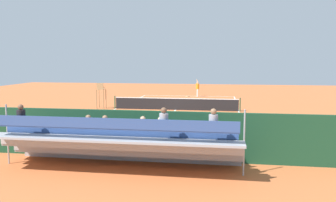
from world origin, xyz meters
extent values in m
plane|color=#BC6033|center=(0.00, 0.00, 0.00)|extent=(60.00, 60.00, 0.00)
cube|color=white|center=(0.00, -11.00, 0.00)|extent=(10.00, 0.10, 0.01)
cube|color=white|center=(0.00, 11.00, 0.00)|extent=(10.00, 0.10, 0.01)
cube|color=white|center=(-5.00, 0.00, 0.00)|extent=(0.10, 22.00, 0.01)
cube|color=white|center=(5.00, 0.00, 0.00)|extent=(0.10, 22.00, 0.01)
cube|color=white|center=(0.00, -6.05, 0.00)|extent=(7.50, 0.10, 0.01)
cube|color=white|center=(0.00, 6.05, 0.00)|extent=(7.50, 0.10, 0.01)
cube|color=white|center=(0.00, 0.00, 0.00)|extent=(0.10, 12.10, 0.01)
cube|color=white|center=(0.00, -11.00, 0.00)|extent=(0.10, 0.30, 0.01)
cube|color=black|center=(0.00, 0.00, 0.46)|extent=(10.00, 0.02, 0.91)
cube|color=white|center=(0.00, 0.00, 0.94)|extent=(10.00, 0.04, 0.06)
cylinder|color=#2D5133|center=(-5.10, 0.00, 0.54)|extent=(0.10, 0.10, 1.07)
cylinder|color=#2D5133|center=(5.10, 0.00, 0.54)|extent=(0.10, 0.10, 1.07)
cube|color=#194228|center=(0.00, 14.00, 1.00)|extent=(18.00, 0.16, 2.00)
cube|color=#9EA0A5|center=(0.00, 14.35, 0.23)|extent=(9.00, 0.10, 0.45)
cube|color=#9EA0A5|center=(0.00, 14.70, 0.41)|extent=(9.00, 0.80, 0.08)
cube|color=#9EA0A5|center=(0.00, 14.32, 0.23)|extent=(9.00, 0.04, 0.45)
cube|color=#335193|center=(0.00, 14.80, 0.83)|extent=(8.60, 0.36, 0.04)
cube|color=#335193|center=(0.00, 14.98, 1.03)|extent=(8.60, 0.03, 0.36)
cube|color=#9EA0A5|center=(0.00, 15.50, 0.86)|extent=(9.00, 0.80, 0.08)
cube|color=#9EA0A5|center=(0.00, 15.12, 0.68)|extent=(9.00, 0.04, 0.45)
cube|color=#335193|center=(0.00, 15.60, 1.28)|extent=(8.60, 0.36, 0.04)
cube|color=#335193|center=(0.00, 15.78, 1.48)|extent=(8.60, 0.03, 0.36)
cube|color=#9EA0A5|center=(0.00, 16.30, 1.31)|extent=(9.00, 0.80, 0.08)
cube|color=#9EA0A5|center=(0.00, 15.92, 1.12)|extent=(9.00, 0.04, 0.45)
cube|color=#335193|center=(0.00, 16.40, 1.73)|extent=(8.60, 0.36, 0.04)
cube|color=#335193|center=(0.00, 16.58, 1.93)|extent=(8.60, 0.03, 0.36)
cylinder|color=#9EA0A5|center=(-4.50, 15.50, 1.18)|extent=(0.06, 0.06, 2.35)
cylinder|color=#9EA0A5|center=(4.50, 15.50, 1.18)|extent=(0.06, 0.06, 2.35)
cube|color=#2D2D33|center=(-0.90, 15.43, 1.32)|extent=(0.32, 0.40, 0.12)
cylinder|color=pink|center=(-0.90, 15.55, 1.60)|extent=(0.30, 0.30, 0.45)
sphere|color=tan|center=(-0.90, 15.55, 1.93)|extent=(0.20, 0.20, 0.20)
cube|color=#2D2D33|center=(1.16, 15.43, 1.32)|extent=(0.32, 0.40, 0.12)
cylinder|color=orange|center=(1.16, 15.55, 1.60)|extent=(0.30, 0.30, 0.45)
sphere|color=#8C6647|center=(1.16, 15.55, 1.93)|extent=(0.20, 0.20, 0.20)
cube|color=#2D2D33|center=(-3.45, 16.23, 1.77)|extent=(0.32, 0.40, 0.12)
cylinder|color=#9399A3|center=(-3.45, 16.35, 2.06)|extent=(0.30, 0.30, 0.45)
sphere|color=#8C6647|center=(-3.45, 16.35, 2.38)|extent=(0.20, 0.20, 0.20)
cube|color=#2D2D33|center=(0.52, 15.43, 1.32)|extent=(0.32, 0.40, 0.12)
cylinder|color=#9399A3|center=(0.52, 15.55, 1.60)|extent=(0.30, 0.30, 0.45)
sphere|color=#8C6647|center=(0.52, 15.55, 1.93)|extent=(0.20, 0.20, 0.20)
cube|color=#2D2D33|center=(-3.71, 14.63, 0.87)|extent=(0.32, 0.40, 0.12)
cylinder|color=white|center=(-3.71, 14.75, 1.16)|extent=(0.30, 0.30, 0.45)
sphere|color=tan|center=(-3.71, 14.75, 1.48)|extent=(0.20, 0.20, 0.20)
cube|color=#2D2D33|center=(-1.81, 16.23, 1.77)|extent=(0.32, 0.40, 0.12)
cylinder|color=#9399A3|center=(-1.81, 16.35, 2.06)|extent=(0.30, 0.30, 0.45)
sphere|color=brown|center=(-1.81, 16.35, 2.38)|extent=(0.20, 0.20, 0.20)
cube|color=#2D2D33|center=(3.36, 16.23, 1.77)|extent=(0.32, 0.40, 0.12)
cylinder|color=black|center=(3.36, 16.35, 2.06)|extent=(0.30, 0.30, 0.45)
sphere|color=brown|center=(3.36, 16.35, 2.38)|extent=(0.20, 0.20, 0.20)
cube|color=#2D2D33|center=(1.78, 14.63, 0.87)|extent=(0.32, 0.40, 0.12)
cylinder|color=purple|center=(1.78, 14.75, 1.16)|extent=(0.30, 0.30, 0.45)
sphere|color=beige|center=(1.78, 14.75, 1.48)|extent=(0.20, 0.20, 0.20)
cube|color=#2D2D33|center=(0.11, 14.63, 0.87)|extent=(0.32, 0.40, 0.12)
cylinder|color=red|center=(0.11, 14.75, 1.16)|extent=(0.30, 0.30, 0.45)
sphere|color=#8C6647|center=(0.11, 14.75, 1.48)|extent=(0.20, 0.20, 0.20)
cube|color=#2D2D33|center=(-1.56, 15.43, 1.32)|extent=(0.32, 0.40, 0.12)
cylinder|color=green|center=(-1.56, 15.55, 1.60)|extent=(0.30, 0.30, 0.45)
sphere|color=beige|center=(-1.56, 15.55, 1.93)|extent=(0.20, 0.20, 0.20)
cylinder|color=#A88456|center=(5.90, -0.08, 0.80)|extent=(0.07, 0.07, 1.60)
cylinder|color=#A88456|center=(6.50, -0.08, 0.80)|extent=(0.07, 0.07, 1.60)
cylinder|color=#A88456|center=(5.90, 0.52, 0.80)|extent=(0.07, 0.07, 1.60)
cylinder|color=#A88456|center=(6.50, 0.52, 0.80)|extent=(0.07, 0.07, 1.60)
cube|color=#A88456|center=(6.20, 0.22, 1.63)|extent=(0.56, 0.56, 0.06)
cube|color=#A88456|center=(6.20, 0.46, 1.90)|extent=(0.56, 0.06, 0.48)
cube|color=#A88456|center=(5.94, 0.22, 1.78)|extent=(0.04, 0.48, 0.04)
cube|color=#A88456|center=(6.46, 0.22, 1.78)|extent=(0.04, 0.48, 0.04)
cube|color=#33383D|center=(-2.70, 13.20, 0.45)|extent=(1.80, 0.40, 0.05)
cylinder|color=#33383D|center=(-3.45, 13.20, 0.23)|extent=(0.06, 0.06, 0.45)
cylinder|color=#33383D|center=(-1.95, 13.20, 0.23)|extent=(0.06, 0.06, 0.45)
cube|color=#33383D|center=(-2.70, 13.38, 0.75)|extent=(1.80, 0.04, 0.36)
cube|color=#B22D2D|center=(-1.01, 13.40, 0.18)|extent=(0.90, 0.36, 0.36)
cylinder|color=white|center=(-1.00, -10.51, 0.42)|extent=(0.14, 0.14, 0.85)
cylinder|color=white|center=(-1.01, -10.29, 0.42)|extent=(0.14, 0.14, 0.85)
cylinder|color=orange|center=(-1.00, -10.40, 1.15)|extent=(0.37, 0.37, 0.60)
sphere|color=beige|center=(-1.00, -10.40, 1.56)|extent=(0.22, 0.22, 0.22)
cylinder|color=beige|center=(-1.01, -10.18, 1.65)|extent=(0.25, 0.10, 0.55)
cylinder|color=beige|center=(-1.00, -10.62, 1.18)|extent=(0.09, 0.09, 0.50)
cylinder|color=black|center=(-0.08, -10.22, 0.01)|extent=(0.28, 0.09, 0.03)
torus|color=#D8CC4C|center=(0.18, -10.28, 0.01)|extent=(0.36, 0.36, 0.02)
cylinder|color=white|center=(0.18, -10.28, 0.01)|extent=(0.25, 0.25, 0.00)
sphere|color=#CCDB33|center=(-2.59, -7.19, 0.03)|extent=(0.07, 0.07, 0.07)
camera|label=1|loc=(-3.73, 27.62, 4.06)|focal=37.22mm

